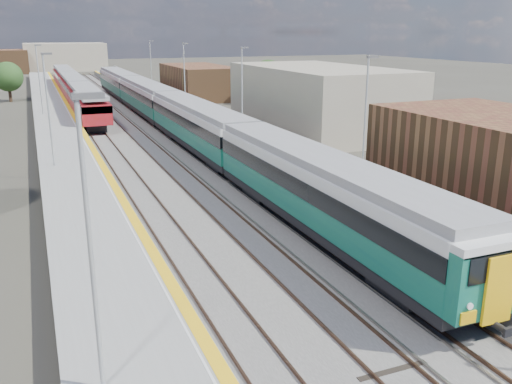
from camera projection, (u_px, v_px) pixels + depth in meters
ground at (154, 132)px, 55.13m from camera, size 320.00×320.00×0.00m
ballast_bed at (128, 129)px, 56.52m from camera, size 10.50×155.00×0.06m
tracks at (130, 125)px, 58.21m from camera, size 8.96×160.00×0.17m
platform_right at (197, 120)px, 59.11m from camera, size 4.70×155.00×8.52m
platform_left at (58, 129)px, 53.90m from camera, size 4.30×155.00×8.52m
green_train at (168, 108)px, 54.60m from camera, size 3.09×85.78×3.40m
red_train at (73, 87)px, 77.81m from camera, size 2.90×58.70×3.65m
tree_c at (8, 77)px, 77.80m from camera, size 4.21×4.21×5.70m
tree_d at (268, 76)px, 74.83m from camera, size 4.53×4.53×6.14m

